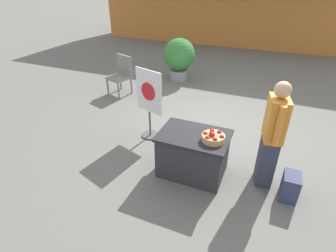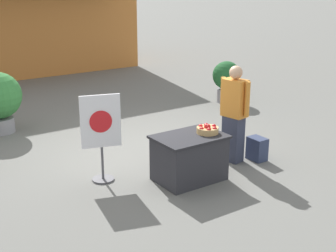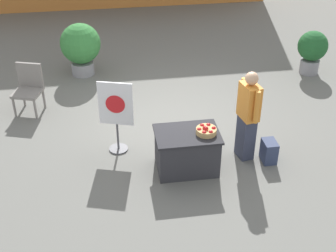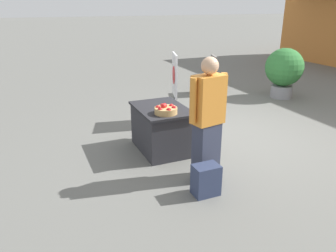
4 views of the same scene
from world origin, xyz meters
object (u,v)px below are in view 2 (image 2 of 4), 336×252
Objects in this scene: display_table at (189,158)px; backpack at (257,149)px; apple_basket at (207,129)px; person_visitor at (234,113)px; potted_plant_far_right at (226,79)px; poster_board at (101,134)px.

backpack is (1.53, -0.00, -0.17)m from display_table.
apple_basket is 0.21× the size of person_visitor.
display_table reaches higher than backpack.
display_table is 1.26m from person_visitor.
display_table is at bearing -0.00° from person_visitor.
apple_basket is 0.33× the size of potted_plant_far_right.
person_visitor is at bearing 18.47° from apple_basket.
potted_plant_far_right is at bearing 45.17° from apple_basket.
potted_plant_far_right is (3.45, 3.47, -0.19)m from apple_basket.
poster_board is at bearing 151.18° from apple_basket.
potted_plant_far_right is at bearing 42.17° from display_table.
poster_board is at bearing 164.20° from backpack.
apple_basket is 1.71m from poster_board.
potted_plant_far_right is (4.94, 2.64, -0.17)m from poster_board.
person_visitor is (1.14, 0.22, 0.51)m from display_table.
backpack is at bearing -0.02° from display_table.
backpack is at bearing 140.67° from person_visitor.
potted_plant_far_right is (3.77, 3.41, 0.25)m from display_table.
display_table is at bearing 179.98° from backpack.
poster_board reaches higher than display_table.
potted_plant_far_right is at bearing 135.32° from poster_board.
backpack is at bearing 2.65° from apple_basket.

